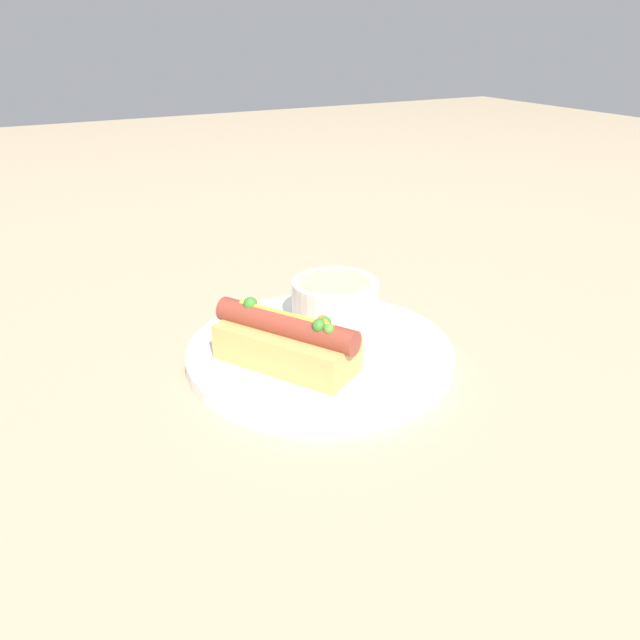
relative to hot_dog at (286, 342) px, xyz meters
The scene contains 5 objects.
ground_plane 0.07m from the hot_dog, 111.04° to the left, with size 4.00×4.00×0.00m, color tan.
dinner_plate 0.06m from the hot_dog, 111.04° to the left, with size 0.28×0.28×0.02m.
hot_dog is the anchor object (origin of this frame).
soup_bowl 0.11m from the hot_dog, 124.36° to the left, with size 0.10×0.10×0.05m.
spoon 0.13m from the hot_dog, 142.14° to the left, with size 0.04×0.15×0.01m.
Camera 1 is at (0.52, -0.28, 0.33)m, focal length 35.00 mm.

